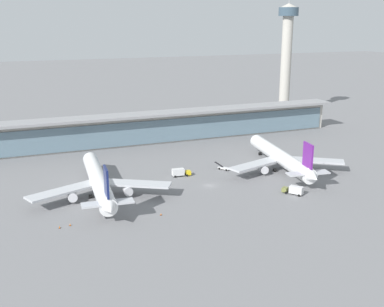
{
  "coord_description": "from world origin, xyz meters",
  "views": [
    {
      "loc": [
        -66.84,
        -150.18,
        58.55
      ],
      "look_at": [
        0.0,
        17.19,
        7.75
      ],
      "focal_mm": 44.45,
      "sensor_mm": 36.0,
      "label": 1
    }
  ],
  "objects": [
    {
      "name": "ground_plane",
      "position": [
        0.0,
        0.0,
        0.0
      ],
      "size": [
        1200.0,
        1200.0,
        0.0
      ],
      "primitive_type": "plane",
      "color": "slate"
    },
    {
      "name": "airliner_left_stand",
      "position": [
        -39.5,
        4.68,
        5.31
      ],
      "size": [
        48.57,
        63.33,
        16.86
      ],
      "color": "white",
      "rests_on": "ground"
    },
    {
      "name": "airliner_centre_stand",
      "position": [
        34.29,
        6.51,
        5.31
      ],
      "size": [
        48.18,
        63.21,
        16.86
      ],
      "color": "white",
      "rests_on": "ground"
    },
    {
      "name": "service_truck_near_nose_olive",
      "position": [
        23.61,
        -19.27,
        1.69
      ],
      "size": [
        6.07,
        7.3,
        3.1
      ],
      "color": "olive",
      "rests_on": "ground"
    },
    {
      "name": "service_truck_under_wing_yellow",
      "position": [
        -6.23,
        14.08,
        1.69
      ],
      "size": [
        7.44,
        2.81,
        3.1
      ],
      "color": "yellow",
      "rests_on": "ground"
    },
    {
      "name": "service_truck_mid_apron_white",
      "position": [
        13.07,
        15.43,
        0.81
      ],
      "size": [
        4.83,
        6.45,
        2.7
      ],
      "color": "silver",
      "rests_on": "ground"
    },
    {
      "name": "terminal_building",
      "position": [
        0.0,
        68.6,
        7.87
      ],
      "size": [
        198.54,
        12.8,
        15.2
      ],
      "color": "#B2ADA3",
      "rests_on": "ground"
    },
    {
      "name": "control_tower",
      "position": [
        97.1,
        104.05,
        39.89
      ],
      "size": [
        12.0,
        12.0,
        73.19
      ],
      "color": "#B2ADA3",
      "rests_on": "ground"
    },
    {
      "name": "safety_cone_alpha",
      "position": [
        -52.4,
        -16.93,
        0.32
      ],
      "size": [
        0.62,
        0.62,
        0.7
      ],
      "color": "orange",
      "rests_on": "ground"
    },
    {
      "name": "safety_cone_bravo",
      "position": [
        -55.49,
        -17.59,
        0.32
      ],
      "size": [
        0.62,
        0.62,
        0.7
      ],
      "color": "orange",
      "rests_on": "ground"
    },
    {
      "name": "safety_cone_charlie",
      "position": [
        -25.02,
        -19.46,
        0.32
      ],
      "size": [
        0.62,
        0.62,
        0.7
      ],
      "color": "orange",
      "rests_on": "ground"
    }
  ]
}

